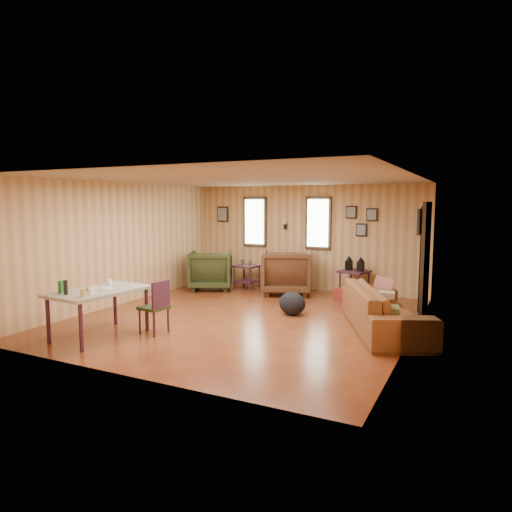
{
  "coord_description": "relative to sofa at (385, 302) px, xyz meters",
  "views": [
    {
      "loc": [
        3.63,
        -6.9,
        2.0
      ],
      "look_at": [
        0.0,
        0.4,
        1.05
      ],
      "focal_mm": 32.0,
      "sensor_mm": 36.0,
      "label": 1
    }
  ],
  "objects": [
    {
      "name": "room",
      "position": [
        -2.16,
        0.03,
        0.74
      ],
      "size": [
        5.54,
        6.04,
        2.44
      ],
      "color": "brown",
      "rests_on": "ground"
    },
    {
      "name": "sofa",
      "position": [
        0.0,
        0.0,
        0.0
      ],
      "size": [
        1.64,
        2.46,
        0.93
      ],
      "primitive_type": "imported",
      "rotation": [
        0.0,
        0.0,
        2.0
      ],
      "color": "brown",
      "rests_on": "ground"
    },
    {
      "name": "recliner_brown",
      "position": [
        -2.51,
        2.05,
        0.07
      ],
      "size": [
        1.32,
        1.29,
        1.07
      ],
      "primitive_type": "imported",
      "rotation": [
        0.0,
        0.0,
        3.52
      ],
      "color": "#472815",
      "rests_on": "ground"
    },
    {
      "name": "recliner_green",
      "position": [
        -4.3,
        1.77,
        0.02
      ],
      "size": [
        1.24,
        1.22,
        0.98
      ],
      "primitive_type": "imported",
      "rotation": [
        0.0,
        0.0,
        -2.69
      ],
      "color": "#2B3317",
      "rests_on": "ground"
    },
    {
      "name": "end_table",
      "position": [
        -3.59,
        2.22,
        -0.09
      ],
      "size": [
        0.6,
        0.55,
        0.68
      ],
      "rotation": [
        0.0,
        0.0,
        -0.14
      ],
      "color": "#461F30",
      "rests_on": "ground"
    },
    {
      "name": "side_table",
      "position": [
        -1.09,
        2.38,
        0.13
      ],
      "size": [
        0.68,
        0.68,
        0.88
      ],
      "rotation": [
        0.0,
        0.0,
        -0.28
      ],
      "color": "#461F30",
      "rests_on": "ground"
    },
    {
      "name": "cooler",
      "position": [
        -1.2,
        1.96,
        -0.35
      ],
      "size": [
        0.38,
        0.31,
        0.24
      ],
      "rotation": [
        0.0,
        0.0,
        -0.23
      ],
      "color": "maroon",
      "rests_on": "ground"
    },
    {
      "name": "backpack",
      "position": [
        -1.68,
        0.31,
        -0.26
      ],
      "size": [
        0.53,
        0.43,
        0.42
      ],
      "rotation": [
        0.0,
        0.0,
        -0.13
      ],
      "color": "black",
      "rests_on": "ground"
    },
    {
      "name": "sofa_pillows",
      "position": [
        -0.01,
        -0.0,
        0.03
      ],
      "size": [
        0.72,
        1.74,
        0.36
      ],
      "rotation": [
        0.0,
        0.0,
        0.19
      ],
      "color": "#4D522E",
      "rests_on": "sofa"
    },
    {
      "name": "dining_table",
      "position": [
        -3.77,
        -2.22,
        0.19
      ],
      "size": [
        0.96,
        1.48,
        0.93
      ],
      "rotation": [
        0.0,
        0.0,
        -0.09
      ],
      "color": "gray",
      "rests_on": "ground"
    },
    {
      "name": "dining_chair",
      "position": [
        -3.1,
        -1.7,
        -0.0
      ],
      "size": [
        0.42,
        0.42,
        0.83
      ],
      "rotation": [
        0.0,
        0.0,
        -0.12
      ],
      "color": "#2B3317",
      "rests_on": "ground"
    }
  ]
}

